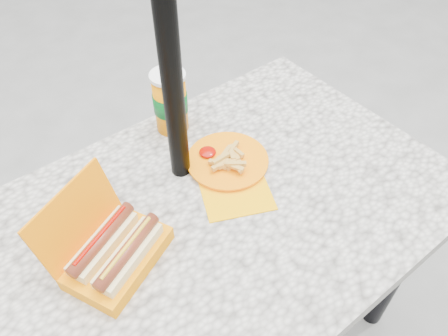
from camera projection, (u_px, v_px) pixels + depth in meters
ground at (220, 334)px, 1.62m from camera, size 60.00×60.00×0.00m
picnic_table at (218, 233)px, 1.16m from camera, size 1.20×0.80×0.75m
umbrella_pole at (169, 55)px, 0.91m from camera, size 0.05×0.05×2.20m
hotdog_box at (114, 251)px, 0.94m from camera, size 0.28×0.26×0.18m
fries_plate at (228, 162)px, 1.17m from camera, size 0.27×0.31×0.04m
soda_cup at (170, 102)px, 1.22m from camera, size 0.10×0.10×0.18m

